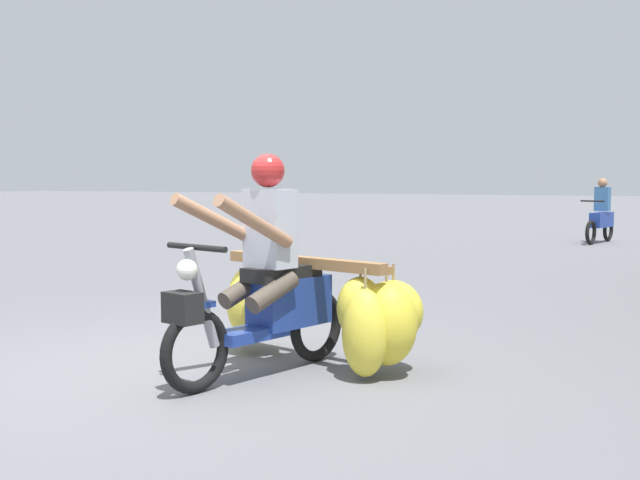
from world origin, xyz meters
TOP-DOWN VIEW (x-y plane):
  - ground_plane at (0.00, 0.00)m, footprint 120.00×120.00m
  - motorbike_main_loaded at (0.90, 0.54)m, footprint 1.84×1.82m
  - motorbike_distant_ahead_left at (1.79, 13.30)m, footprint 0.61×1.59m

SIDE VIEW (x-z plane):
  - ground_plane at x=0.00m, z-range 0.00..0.00m
  - motorbike_main_loaded at x=0.90m, z-range -0.30..1.28m
  - motorbike_distant_ahead_left at x=1.79m, z-range -0.13..1.27m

